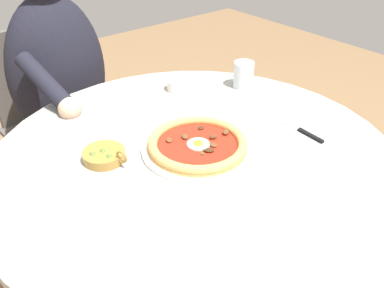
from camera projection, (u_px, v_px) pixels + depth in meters
The scene contains 9 objects.
dining_table at pixel (195, 189), 1.11m from camera, with size 1.06×1.06×0.74m.
pizza_on_plate at pixel (199, 146), 1.04m from camera, with size 0.29×0.29×0.04m.
water_glass at pixel (243, 76), 1.35m from camera, with size 0.07×0.07×0.09m.
steak_knife at pixel (301, 130), 1.12m from camera, with size 0.22×0.02×0.01m.
ramekin_capers at pixel (177, 85), 1.34m from camera, with size 0.07×0.07×0.03m.
olive_pan at pixel (104, 155), 1.00m from camera, with size 0.13×0.11×0.05m.
fork_utensil at pixel (105, 240), 0.78m from camera, with size 0.16×0.04×0.00m.
diner_person at pixel (68, 121), 1.58m from camera, with size 0.51×0.39×1.20m.
cafe_chair_diner at pixel (52, 112), 1.67m from camera, with size 0.42×0.42×0.85m.
Camera 1 is at (0.66, -0.55, 1.32)m, focal length 37.60 mm.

